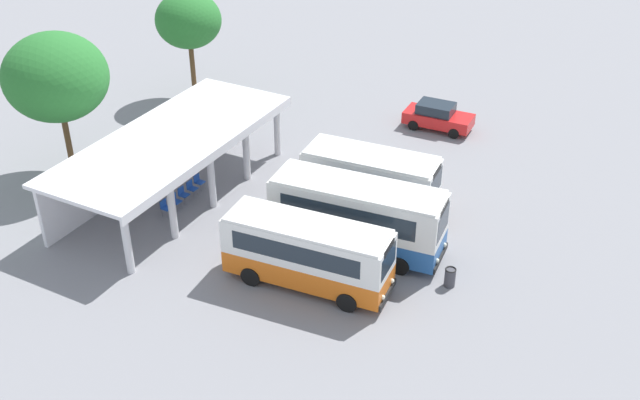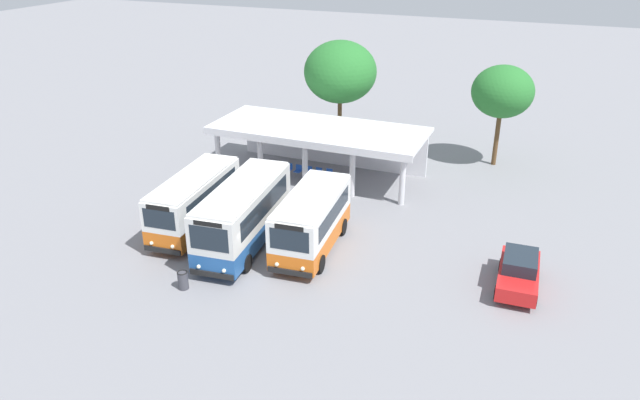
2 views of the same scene
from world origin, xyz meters
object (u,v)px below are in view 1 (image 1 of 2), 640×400
parked_car_flank (438,116)px  waiting_chair_fourth_seat (191,187)px  city_bus_middle_cream (371,179)px  litter_bin_apron (450,277)px  waiting_chair_fifth_seat (198,181)px  waiting_chair_middle_seat (183,193)px  city_bus_nearest_orange (308,251)px  city_bus_second_in_row (357,214)px  waiting_chair_second_from_end (175,200)px  waiting_chair_end_by_column (165,207)px

parked_car_flank → waiting_chair_fourth_seat: 15.84m
city_bus_middle_cream → litter_bin_apron: (-4.06, -5.70, -1.26)m
parked_car_flank → waiting_chair_fifth_seat: size_ratio=4.81×
city_bus_middle_cream → waiting_chair_fourth_seat: 9.28m
waiting_chair_middle_seat → city_bus_middle_cream: bearing=-65.6°
city_bus_nearest_orange → city_bus_second_in_row: city_bus_second_in_row is taller
city_bus_nearest_orange → waiting_chair_second_from_end: bearing=75.9°
city_bus_middle_cream → waiting_chair_fifth_seat: bearing=105.9°
parked_car_flank → city_bus_nearest_orange: bearing=-178.2°
waiting_chair_middle_seat → city_bus_nearest_orange: bearing=-108.2°
waiting_chair_second_from_end → litter_bin_apron: litter_bin_apron is taller
litter_bin_apron → parked_car_flank: bearing=22.7°
city_bus_second_in_row → waiting_chair_second_from_end: city_bus_second_in_row is taller
parked_car_flank → waiting_chair_second_from_end: (-14.89, 8.29, -0.30)m
waiting_chair_end_by_column → waiting_chair_fifth_seat: size_ratio=1.00×
waiting_chair_end_by_column → waiting_chair_middle_seat: bearing=-0.1°
city_bus_second_in_row → waiting_chair_middle_seat: size_ratio=9.49×
city_bus_middle_cream → waiting_chair_fifth_seat: (-2.48, 8.71, -1.20)m
city_bus_nearest_orange → litter_bin_apron: size_ratio=8.25×
waiting_chair_fifth_seat → waiting_chair_fourth_seat: bearing=-174.3°
waiting_chair_fifth_seat → litter_bin_apron: size_ratio=0.96×
waiting_chair_fifth_seat → litter_bin_apron: 14.49m
city_bus_middle_cream → waiting_chair_end_by_column: size_ratio=7.97×
waiting_chair_end_by_column → litter_bin_apron: (1.28, -14.34, -0.07)m
city_bus_second_in_row → waiting_chair_fifth_seat: size_ratio=9.49×
city_bus_middle_cream → waiting_chair_fifth_seat: city_bus_middle_cream is taller
waiting_chair_second_from_end → waiting_chair_middle_seat: bearing=3.6°
waiting_chair_fourth_seat → waiting_chair_fifth_seat: 0.72m
city_bus_nearest_orange → waiting_chair_fifth_seat: city_bus_nearest_orange is taller
parked_car_flank → litter_bin_apron: 15.53m
city_bus_second_in_row → waiting_chair_end_by_column: bearing=101.4°
waiting_chair_end_by_column → city_bus_second_in_row: bearing=-78.6°
city_bus_nearest_orange → parked_car_flank: city_bus_nearest_orange is taller
city_bus_second_in_row → litter_bin_apron: bearing=-97.6°
parked_car_flank → waiting_chair_middle_seat: 16.45m
parked_car_flank → waiting_chair_middle_seat: bearing=149.5°
waiting_chair_fourth_seat → waiting_chair_fifth_seat: size_ratio=1.00×
parked_car_flank → waiting_chair_fifth_seat: 15.27m
city_bus_nearest_orange → parked_car_flank: size_ratio=1.79×
waiting_chair_second_from_end → waiting_chair_fifth_seat: 2.15m
parked_car_flank → waiting_chair_middle_seat: (-14.18, 8.34, -0.30)m
city_bus_second_in_row → waiting_chair_end_by_column: 9.85m
waiting_chair_fourth_seat → city_bus_nearest_orange: bearing=-112.3°
city_bus_second_in_row → city_bus_middle_cream: (3.42, 0.93, -0.15)m
city_bus_nearest_orange → waiting_chair_second_from_end: (2.21, 8.84, -1.20)m
waiting_chair_fourth_seat → waiting_chair_fifth_seat: bearing=5.7°
city_bus_second_in_row → waiting_chair_middle_seat: city_bus_second_in_row is taller
city_bus_middle_cream → waiting_chair_middle_seat: bearing=114.4°
waiting_chair_second_from_end → waiting_chair_fourth_seat: same height
waiting_chair_second_from_end → waiting_chair_fourth_seat: (1.43, 0.04, 0.00)m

